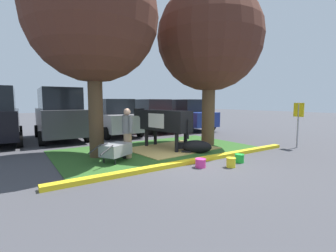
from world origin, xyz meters
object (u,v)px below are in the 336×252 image
parking_sign (298,116)px  sedan_red (152,116)px  bucket_yellow (231,162)px  sedan_silver (114,118)px  bucket_pink (201,163)px  wheelbarrow (116,150)px  shade_tree_left (93,17)px  person_handler (128,132)px  calf_lying (196,147)px  suv_dark_grey (60,114)px  cow_holstein (163,121)px  shade_tree_right (210,39)px  bucket_green (239,158)px  sedan_blue (187,115)px

parking_sign → sedan_red: size_ratio=0.41×
bucket_yellow → sedan_silver: size_ratio=0.06×
bucket_pink → wheelbarrow: bearing=132.4°
shade_tree_left → bucket_yellow: shade_tree_left is taller
person_handler → parking_sign: parking_sign is taller
calf_lying → suv_dark_grey: bearing=119.4°
person_handler → suv_dark_grey: size_ratio=0.36×
bucket_yellow → suv_dark_grey: size_ratio=0.06×
suv_dark_grey → sedan_red: 5.50m
cow_holstein → person_handler: person_handler is taller
shade_tree_right → suv_dark_grey: (-5.04, 5.25, -3.21)m
shade_tree_left → calf_lying: size_ratio=5.78×
shade_tree_right → calf_lying: shade_tree_right is taller
cow_holstein → suv_dark_grey: 5.69m
suv_dark_grey → bucket_green: bearing=-64.9°
suv_dark_grey → sedan_silver: suv_dark_grey is taller
bucket_green → sedan_silver: size_ratio=0.07×
shade_tree_left → sedan_red: shade_tree_left is taller
bucket_green → sedan_silver: sedan_silver is taller
shade_tree_right → calf_lying: bearing=-147.6°
parking_sign → bucket_yellow: size_ratio=6.47×
shade_tree_right → suv_dark_grey: size_ratio=1.43×
sedan_silver → sedan_red: same height
bucket_pink → bucket_green: bearing=-10.9°
shade_tree_right → person_handler: (-3.92, -0.33, -3.59)m
calf_lying → sedan_blue: 7.49m
calf_lying → sedan_silver: sedan_silver is taller
shade_tree_right → sedan_silver: (-2.21, 5.20, -3.50)m
shade_tree_left → person_handler: bearing=-43.1°
shade_tree_left → suv_dark_grey: shade_tree_left is taller
wheelbarrow → sedan_silver: size_ratio=0.34×
sedan_silver → person_handler: bearing=-107.2°
bucket_pink → bucket_green: bucket_green is taller
cow_holstein → sedan_red: size_ratio=0.69×
person_handler → sedan_red: sedan_red is taller
suv_dark_grey → cow_holstein: bearing=-58.3°
sedan_blue → bucket_green: bearing=-118.0°
shade_tree_left → sedan_silver: 6.49m
shade_tree_left → parking_sign: shade_tree_left is taller
sedan_blue → bucket_yellow: bearing=-120.8°
bucket_pink → sedan_blue: sedan_blue is taller
cow_holstein → bucket_green: bearing=-76.5°
shade_tree_right → bucket_pink: (-2.65, -2.50, -4.35)m
calf_lying → sedan_silver: size_ratio=0.26×
bucket_pink → bucket_green: size_ratio=1.07×
sedan_silver → calf_lying: bearing=-83.7°
shade_tree_right → parking_sign: (2.57, -2.51, -3.19)m
cow_holstein → calf_lying: 1.72m
cow_holstein → calf_lying: size_ratio=2.66×
calf_lying → bucket_pink: (-1.12, -1.53, -0.10)m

